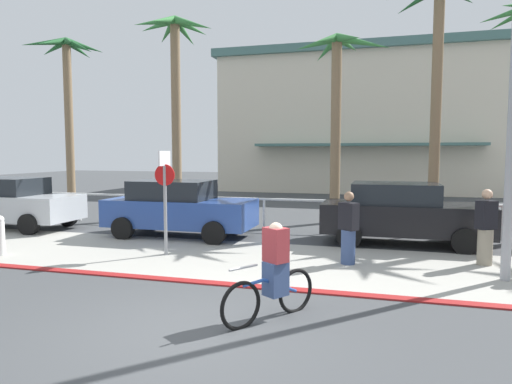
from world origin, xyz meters
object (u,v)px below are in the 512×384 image
at_px(cyclist_blue_0, 273,274).
at_px(pedestrian_2, 348,231).
at_px(car_blue_1, 179,208).
at_px(palm_tree_0, 67,80).
at_px(stop_sign_bike_lane, 165,187).
at_px(palm_tree_1, 175,66).
at_px(palm_tree_2, 337,85).
at_px(car_black_2, 402,213).
at_px(pedestrian_0, 486,230).
at_px(palm_tree_3, 437,44).
at_px(bollard_2, 0,235).
at_px(car_silver_0, 12,202).

distance_m(cyclist_blue_0, pedestrian_2, 3.78).
bearing_deg(car_blue_1, palm_tree_0, 147.19).
bearing_deg(stop_sign_bike_lane, palm_tree_1, 113.03).
xyz_separation_m(car_blue_1, pedestrian_2, (5.16, -2.14, -0.11)).
relative_size(palm_tree_1, pedestrian_2, 4.64).
relative_size(palm_tree_2, car_black_2, 1.52).
relative_size(car_blue_1, pedestrian_2, 2.66).
bearing_deg(pedestrian_0, palm_tree_3, 95.13).
distance_m(palm_tree_3, cyclist_blue_0, 12.23).
xyz_separation_m(car_black_2, pedestrian_2, (-1.25, -2.72, -0.11)).
bearing_deg(bollard_2, car_black_2, 23.62).
bearing_deg(bollard_2, pedestrian_0, 10.93).
height_order(bollard_2, car_silver_0, car_silver_0).
distance_m(car_black_2, pedestrian_2, 2.99).
bearing_deg(car_silver_0, pedestrian_0, -5.11).
distance_m(bollard_2, pedestrian_2, 8.34).
distance_m(cyclist_blue_0, pedestrian_0, 5.83).
bearing_deg(car_black_2, car_silver_0, -176.68).
bearing_deg(palm_tree_2, car_silver_0, -157.91).
xyz_separation_m(bollard_2, palm_tree_1, (1.23, 7.29, 5.30)).
height_order(stop_sign_bike_lane, pedestrian_0, stop_sign_bike_lane).
xyz_separation_m(cyclist_blue_0, pedestrian_0, (3.80, 4.41, 0.10)).
xyz_separation_m(bollard_2, palm_tree_3, (10.62, 8.15, 5.73)).
bearing_deg(bollard_2, pedestrian_2, 9.82).
xyz_separation_m(palm_tree_0, palm_tree_3, (15.15, -0.30, 0.55)).
relative_size(stop_sign_bike_lane, car_black_2, 0.58).
bearing_deg(palm_tree_2, car_black_2, -58.02).
height_order(stop_sign_bike_lane, palm_tree_3, palm_tree_3).
relative_size(car_silver_0, car_blue_1, 1.00).
bearing_deg(stop_sign_bike_lane, car_black_2, 27.99).
height_order(stop_sign_bike_lane, car_silver_0, stop_sign_bike_lane).
height_order(stop_sign_bike_lane, palm_tree_0, palm_tree_0).
bearing_deg(car_blue_1, palm_tree_3, 31.19).
xyz_separation_m(stop_sign_bike_lane, car_blue_1, (-0.79, 2.41, -0.81)).
relative_size(palm_tree_1, car_blue_1, 1.74).
relative_size(car_silver_0, cyclist_blue_0, 2.88).
distance_m(car_silver_0, cyclist_blue_0, 11.75).
distance_m(palm_tree_1, car_blue_1, 6.45).
relative_size(palm_tree_0, car_silver_0, 1.71).
xyz_separation_m(bollard_2, palm_tree_0, (-4.53, 8.45, 5.18)).
relative_size(stop_sign_bike_lane, pedestrian_2, 1.55).
bearing_deg(pedestrian_0, car_silver_0, 174.89).
relative_size(palm_tree_2, pedestrian_0, 3.89).
relative_size(stop_sign_bike_lane, palm_tree_1, 0.33).
distance_m(palm_tree_1, palm_tree_3, 9.44).
xyz_separation_m(bollard_2, cyclist_blue_0, (7.36, -2.26, 0.18)).
relative_size(palm_tree_0, pedestrian_0, 4.40).
distance_m(palm_tree_1, car_black_2, 10.10).
distance_m(pedestrian_0, pedestrian_2, 3.04).
distance_m(stop_sign_bike_lane, palm_tree_3, 10.76).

